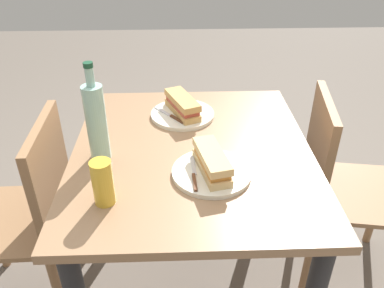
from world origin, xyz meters
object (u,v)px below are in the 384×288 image
(chair_far, at_px, (31,210))
(baguette_sandwich_near, at_px, (212,161))
(knife_near, at_px, (195,175))
(plate_far, at_px, (183,114))
(dining_table, at_px, (192,179))
(water_bottle, at_px, (96,121))
(plate_near, at_px, (212,172))
(knife_far, at_px, (171,116))
(chair_near, at_px, (338,182))
(baguette_sandwich_far, at_px, (182,105))
(beer_glass, at_px, (103,183))

(chair_far, relative_size, baguette_sandwich_near, 4.05)
(knife_near, bearing_deg, plate_far, 4.15)
(chair_far, xyz_separation_m, baguette_sandwich_near, (-0.15, -0.66, 0.31))
(dining_table, xyz_separation_m, water_bottle, (-0.04, 0.30, 0.27))
(plate_near, relative_size, plate_far, 1.00)
(plate_far, xyz_separation_m, knife_far, (-0.03, 0.04, 0.01))
(baguette_sandwich_near, distance_m, knife_far, 0.38)
(plate_near, bearing_deg, dining_table, 20.50)
(knife_near, bearing_deg, water_bottle, 65.84)
(chair_far, xyz_separation_m, chair_near, (0.13, -1.21, 0.00))
(plate_far, height_order, baguette_sandwich_far, baguette_sandwich_far)
(chair_far, bearing_deg, baguette_sandwich_near, -102.87)
(knife_near, bearing_deg, chair_far, 73.92)
(chair_far, height_order, chair_near, same)
(knife_near, bearing_deg, chair_near, -63.55)
(chair_far, distance_m, baguette_sandwich_far, 0.69)
(plate_near, distance_m, baguette_sandwich_far, 0.40)
(chair_far, height_order, beer_glass, beer_glass)
(chair_near, xyz_separation_m, knife_near, (-0.30, 0.60, 0.28))
(plate_near, relative_size, beer_glass, 1.81)
(chair_far, height_order, knife_far, chair_far)
(plate_far, height_order, beer_glass, beer_glass)
(water_bottle, bearing_deg, chair_far, 82.89)
(chair_far, distance_m, water_bottle, 0.50)
(chair_far, bearing_deg, water_bottle, -97.11)
(chair_far, relative_size, chair_near, 1.00)
(water_bottle, bearing_deg, dining_table, -83.42)
(dining_table, xyz_separation_m, chair_far, (0.00, 0.60, -0.13))
(chair_far, relative_size, baguette_sandwich_far, 4.00)
(plate_far, relative_size, water_bottle, 0.76)
(plate_far, distance_m, knife_far, 0.05)
(dining_table, height_order, knife_far, knife_far)
(chair_near, xyz_separation_m, water_bottle, (-0.16, 0.91, 0.40))
(knife_far, height_order, beer_glass, beer_glass)
(chair_near, xyz_separation_m, plate_near, (-0.28, 0.55, 0.27))
(knife_far, xyz_separation_m, beer_glass, (-0.47, 0.18, 0.05))
(plate_near, bearing_deg, baguette_sandwich_far, 12.21)
(baguette_sandwich_near, bearing_deg, chair_near, -63.29)
(chair_near, bearing_deg, beer_glass, 114.61)
(chair_near, bearing_deg, chair_far, 95.94)
(baguette_sandwich_near, bearing_deg, baguette_sandwich_far, 12.21)
(dining_table, distance_m, plate_near, 0.21)
(knife_near, relative_size, water_bottle, 0.55)
(baguette_sandwich_far, height_order, water_bottle, water_bottle)
(baguette_sandwich_far, height_order, knife_far, baguette_sandwich_far)
(knife_near, xyz_separation_m, baguette_sandwich_far, (0.41, 0.03, 0.03))
(plate_near, distance_m, plate_far, 0.40)
(plate_near, xyz_separation_m, beer_glass, (-0.12, 0.31, 0.06))
(chair_near, distance_m, water_bottle, 1.00)
(chair_near, bearing_deg, plate_far, 80.01)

